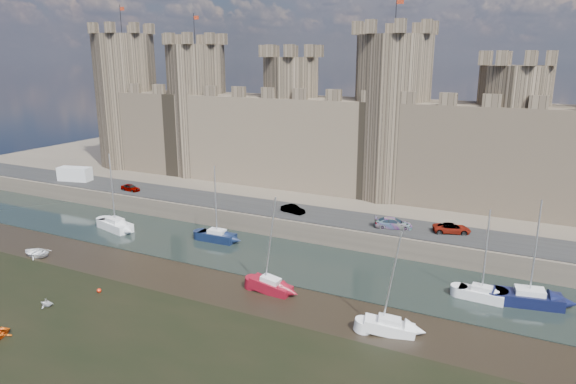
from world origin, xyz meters
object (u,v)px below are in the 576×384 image
object	(u,v)px
van	(75,174)
sailboat_4	(271,285)
sailboat_3	(529,297)
sailboat_5	(389,326)
car_0	(130,188)
sailboat_1	(217,236)
car_3	(452,228)
sailboat_2	(481,293)
car_1	(293,209)
car_2	(393,223)
sailboat_0	(115,225)

from	to	relation	value
van	sailboat_4	world-z (taller)	sailboat_4
sailboat_3	sailboat_5	world-z (taller)	sailboat_3
car_0	sailboat_1	xyz separation A→B (m)	(20.62, -7.05, -2.29)
car_3	van	size ratio (longest dim) A/B	0.80
van	sailboat_5	bearing A→B (deg)	-32.03
car_3	sailboat_4	size ratio (longest dim) A/B	0.44
sailboat_2	sailboat_1	bearing A→B (deg)	178.89
van	car_3	bearing A→B (deg)	-12.34
car_1	sailboat_4	bearing A→B (deg)	-147.43
car_2	sailboat_2	bearing A→B (deg)	-147.95
car_0	car_1	xyz separation A→B (m)	(27.42, 0.81, -0.00)
sailboat_1	sailboat_4	bearing A→B (deg)	-38.93
sailboat_5	car_3	bearing A→B (deg)	71.23
sailboat_2	sailboat_5	distance (m)	11.63
van	sailboat_4	distance (m)	49.76
sailboat_0	sailboat_5	size ratio (longest dim) A/B	1.13
car_0	car_1	distance (m)	27.43
sailboat_2	car_2	bearing A→B (deg)	141.81
car_3	van	xyz separation A→B (m)	(-60.52, -0.99, 0.58)
car_0	car_3	world-z (taller)	car_3
van	sailboat_1	world-z (taller)	sailboat_1
car_2	sailboat_3	distance (m)	18.07
car_2	car_3	size ratio (longest dim) A/B	1.04
car_1	sailboat_0	xyz separation A→B (m)	(-21.42, -10.32, -2.25)
sailboat_0	car_1	bearing A→B (deg)	40.13
car_2	sailboat_0	bearing A→B (deg)	89.37
sailboat_2	sailboat_4	distance (m)	20.24
car_1	sailboat_2	size ratio (longest dim) A/B	0.38
sailboat_2	sailboat_4	size ratio (longest dim) A/B	0.91
car_0	sailboat_2	world-z (taller)	sailboat_2
van	sailboat_5	size ratio (longest dim) A/B	0.59
car_2	van	size ratio (longest dim) A/B	0.84
sailboat_0	sailboat_4	size ratio (longest dim) A/B	1.05
car_3	sailboat_2	distance (m)	12.42
car_2	sailboat_4	world-z (taller)	sailboat_4
car_1	sailboat_2	world-z (taller)	sailboat_2
sailboat_0	sailboat_1	size ratio (longest dim) A/B	1.07
car_1	sailboat_3	bearing A→B (deg)	-94.10
car_0	car_2	world-z (taller)	car_2
car_2	sailboat_1	xyz separation A→B (m)	(-20.33, -7.71, -2.38)
car_0	car_1	size ratio (longest dim) A/B	0.97
car_0	car_1	world-z (taller)	car_0
car_1	sailboat_0	world-z (taller)	sailboat_0
van	car_0	bearing A→B (deg)	-17.52
car_2	sailboat_1	distance (m)	21.87
car_3	car_0	bearing A→B (deg)	72.79
car_3	sailboat_2	size ratio (longest dim) A/B	0.48
sailboat_4	car_1	bearing A→B (deg)	111.65
car_1	sailboat_4	world-z (taller)	sailboat_4
car_3	sailboat_0	xyz separation A→B (m)	(-41.56, -11.46, -2.30)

